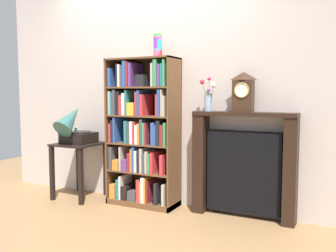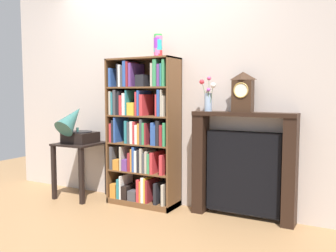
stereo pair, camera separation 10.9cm
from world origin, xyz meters
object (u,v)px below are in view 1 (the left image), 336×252
Objects in this scene: gramophone at (74,127)px; flower_vase at (209,97)px; bookshelf at (142,137)px; side_table_left at (79,157)px; mantel_clock at (243,92)px; fireplace_mantel at (244,166)px; cup_stack at (158,46)px.

flower_vase reaches higher than gramophone.
bookshelf is 0.87m from flower_vase.
gramophone is at bearing -90.00° from side_table_left.
mantel_clock is at bearing 3.69° from bookshelf.
fireplace_mantel is at bearing 7.57° from gramophone.
flower_vase is at bearing -175.86° from fireplace_mantel.
side_table_left is 1.94m from fireplace_mantel.
cup_stack is 0.70× the size of flower_vase.
mantel_clock is at bearing 4.75° from side_table_left.
side_table_left is (-0.81, -0.09, -0.27)m from bookshelf.
bookshelf is at bearing 6.21° from side_table_left.
cup_stack reaches higher than side_table_left.
fireplace_mantel is at bearing 4.60° from bookshelf.
bookshelf is at bearing 11.60° from gramophone.
flower_vase is (-0.35, -0.01, -0.05)m from mantel_clock.
fireplace_mantel is 0.77m from flower_vase.
gramophone is at bearing -168.40° from bookshelf.
cup_stack is at bearing -176.22° from fireplace_mantel.
cup_stack reaches higher than bookshelf.
cup_stack reaches higher than fireplace_mantel.
side_table_left is at bearing -174.72° from fireplace_mantel.
fireplace_mantel is (1.93, 0.18, 0.03)m from side_table_left.
gramophone is at bearing -171.63° from flower_vase.
fireplace_mantel is at bearing 4.14° from flower_vase.
flower_vase is (1.56, 0.15, 0.71)m from side_table_left.
side_table_left is 1.72m from flower_vase.
side_table_left is 1.85× the size of flower_vase.
flower_vase is at bearing 8.37° from gramophone.
mantel_clock reaches higher than side_table_left.
gramophone is (-1.00, -0.19, -0.89)m from cup_stack.
cup_stack reaches higher than flower_vase.
cup_stack is at bearing -177.33° from mantel_clock.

